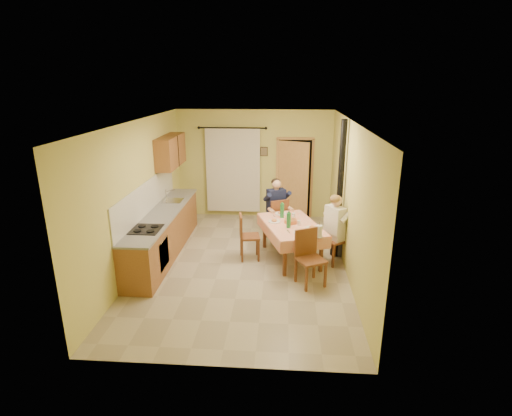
# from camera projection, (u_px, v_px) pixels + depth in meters

# --- Properties ---
(floor) EXTENTS (4.00, 6.00, 0.01)m
(floor) POSITION_uv_depth(u_px,v_px,m) (243.00, 264.00, 7.97)
(floor) COLOR tan
(floor) RESTS_ON ground
(room_shell) EXTENTS (4.04, 6.04, 2.82)m
(room_shell) POSITION_uv_depth(u_px,v_px,m) (242.00, 175.00, 7.41)
(room_shell) COLOR #D6D06E
(room_shell) RESTS_ON ground
(kitchen_run) EXTENTS (0.64, 3.64, 1.56)m
(kitchen_run) POSITION_uv_depth(u_px,v_px,m) (164.00, 232.00, 8.32)
(kitchen_run) COLOR brown
(kitchen_run) RESTS_ON ground
(upper_cabinets) EXTENTS (0.35, 1.40, 0.70)m
(upper_cabinets) POSITION_uv_depth(u_px,v_px,m) (171.00, 151.00, 9.11)
(upper_cabinets) COLOR brown
(upper_cabinets) RESTS_ON room_shell
(curtain) EXTENTS (1.70, 0.07, 2.22)m
(curtain) POSITION_uv_depth(u_px,v_px,m) (233.00, 170.00, 10.37)
(curtain) COLOR black
(curtain) RESTS_ON ground
(doorway) EXTENTS (0.96, 0.38, 2.15)m
(doorway) POSITION_uv_depth(u_px,v_px,m) (294.00, 179.00, 10.32)
(doorway) COLOR black
(doorway) RESTS_ON ground
(dining_table) EXTENTS (1.47, 1.88, 0.76)m
(dining_table) POSITION_uv_depth(u_px,v_px,m) (291.00, 241.00, 8.10)
(dining_table) COLOR #F19D7B
(dining_table) RESTS_ON ground
(tableware) EXTENTS (1.02, 1.45, 0.33)m
(tableware) POSITION_uv_depth(u_px,v_px,m) (294.00, 223.00, 7.86)
(tableware) COLOR white
(tableware) RESTS_ON dining_table
(chair_far) EXTENTS (0.56, 0.56, 0.99)m
(chair_far) POSITION_uv_depth(u_px,v_px,m) (276.00, 227.00, 9.12)
(chair_far) COLOR brown
(chair_far) RESTS_ON ground
(chair_near) EXTENTS (0.59, 0.59, 1.00)m
(chair_near) POSITION_uv_depth(u_px,v_px,m) (310.00, 269.00, 7.11)
(chair_near) COLOR brown
(chair_near) RESTS_ON ground
(chair_right) EXTENTS (0.58, 0.58, 0.97)m
(chair_right) POSITION_uv_depth(u_px,v_px,m) (335.00, 249.00, 7.97)
(chair_right) COLOR brown
(chair_right) RESTS_ON ground
(chair_left) EXTENTS (0.45, 0.45, 0.95)m
(chair_left) POSITION_uv_depth(u_px,v_px,m) (249.00, 245.00, 8.13)
(chair_left) COLOR brown
(chair_left) RESTS_ON ground
(man_far) EXTENTS (0.65, 0.60, 1.39)m
(man_far) POSITION_uv_depth(u_px,v_px,m) (277.00, 203.00, 8.95)
(man_far) COLOR #141938
(man_far) RESTS_ON chair_far
(man_right) EXTENTS (0.64, 0.65, 1.39)m
(man_right) POSITION_uv_depth(u_px,v_px,m) (336.00, 221.00, 7.79)
(man_right) COLOR silver
(man_right) RESTS_ON chair_right
(stove_flue) EXTENTS (0.24, 0.24, 2.80)m
(stove_flue) POSITION_uv_depth(u_px,v_px,m) (339.00, 208.00, 8.10)
(stove_flue) COLOR black
(stove_flue) RESTS_ON ground
(picture_back) EXTENTS (0.19, 0.03, 0.23)m
(picture_back) POSITION_uv_depth(u_px,v_px,m) (264.00, 151.00, 10.23)
(picture_back) COLOR black
(picture_back) RESTS_ON room_shell
(picture_right) EXTENTS (0.03, 0.31, 0.21)m
(picture_right) POSITION_uv_depth(u_px,v_px,m) (341.00, 162.00, 8.41)
(picture_right) COLOR brown
(picture_right) RESTS_ON room_shell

